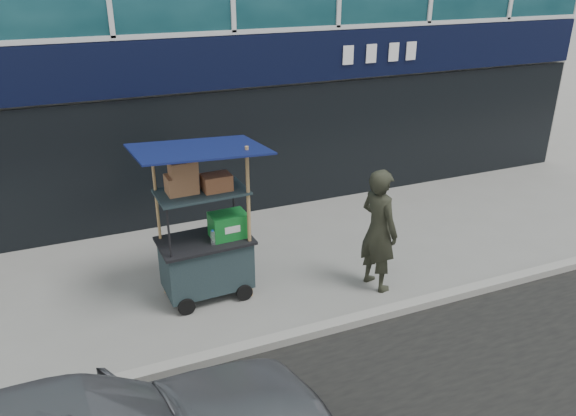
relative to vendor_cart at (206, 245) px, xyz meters
name	(u,v)px	position (x,y,z in m)	size (l,w,h in m)	color
ground	(330,321)	(1.34, -1.30, -0.82)	(80.00, 80.00, 0.00)	slate
curb	(337,325)	(1.34, -1.50, -0.76)	(80.00, 0.18, 0.12)	gray
vendor_cart	(206,245)	(0.00, 0.00, 0.00)	(1.79, 1.29, 2.34)	#1A272C
vendor_man	(379,230)	(2.38, -0.74, 0.11)	(0.68, 0.45, 1.87)	#27291E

